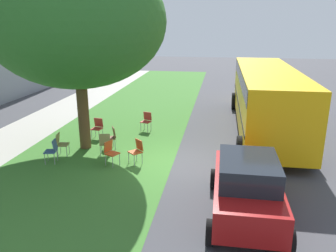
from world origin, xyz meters
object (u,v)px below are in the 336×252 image
chair_3 (52,149)px  chair_7 (98,127)px  school_bus (266,94)px  chair_5 (112,136)px  parked_car (247,186)px  chair_0 (137,150)px  chair_1 (111,151)px  street_tree (76,22)px  chair_2 (105,142)px  chair_4 (61,143)px  chair_6 (147,120)px

chair_3 → chair_7: bearing=-12.0°
chair_3 → school_bus: size_ratio=0.08×
chair_7 → chair_3: bearing=168.0°
chair_5 → parked_car: parked_car is taller
chair_0 → chair_5: 1.90m
chair_5 → school_bus: size_ratio=0.08×
chair_3 → school_bus: bearing=-56.7°
chair_5 → chair_1: bearing=-162.9°
street_tree → chair_0: 5.18m
parked_car → street_tree: bearing=55.7°
chair_2 → chair_1: bearing=-149.9°
chair_5 → school_bus: bearing=-61.4°
chair_4 → chair_7: same height
street_tree → parked_car: bearing=-124.3°
chair_1 → chair_3: same height
chair_5 → school_bus: school_bus is taller
chair_7 → parked_car: parked_car is taller
street_tree → chair_4: (-0.96, 0.57, -4.38)m
chair_1 → chair_5: bearing=17.1°
street_tree → chair_3: (-1.69, 0.55, -4.38)m
street_tree → chair_6: size_ratio=8.36×
chair_4 → chair_5: same height
school_bus → parked_car: bearing=170.5°
chair_3 → chair_7: same height
chair_0 → parked_car: (-2.93, -3.65, 0.32)m
chair_4 → school_bus: (4.49, -7.97, 1.24)m
chair_4 → chair_7: bearing=-16.4°
street_tree → chair_7: 4.55m
chair_3 → chair_7: (2.92, -0.62, 0.00)m
chair_7 → parked_car: size_ratio=0.24×
chair_6 → chair_1: bearing=174.8°
chair_4 → school_bus: school_bus is taller
chair_4 → chair_5: (1.05, -1.66, 0.00)m
chair_4 → chair_6: same height
chair_2 → school_bus: school_bus is taller
chair_5 → chair_7: bearing=41.3°
chair_4 → street_tree: bearing=-30.7°
chair_1 → chair_2: bearing=30.1°
school_bus → chair_7: bearing=107.4°
chair_7 → chair_1: bearing=-151.4°
street_tree → chair_5: bearing=-85.7°
street_tree → school_bus: 8.78m
chair_1 → school_bus: bearing=-49.0°
chair_3 → chair_6: bearing=-30.2°
chair_6 → school_bus: (0.91, -5.44, 1.24)m
school_bus → chair_6: bearing=99.5°
chair_5 → chair_7: 1.53m
chair_2 → parked_car: bearing=-124.9°
chair_3 → chair_4: same height
parked_car → chair_3: bearing=69.6°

